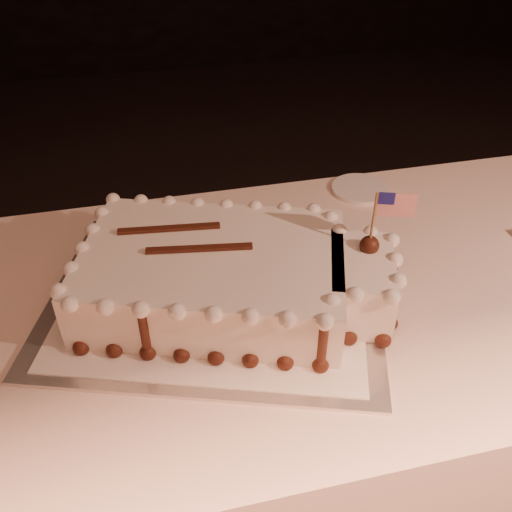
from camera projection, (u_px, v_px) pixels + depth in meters
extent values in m
cube|color=#FFD7C5|center=(317.00, 406.00, 1.34)|extent=(2.40, 0.80, 0.75)
cube|color=beige|center=(215.00, 300.00, 1.07)|extent=(0.73, 0.64, 0.01)
cube|color=white|center=(215.00, 298.00, 1.07)|extent=(0.66, 0.57, 0.00)
cube|color=white|center=(213.00, 275.00, 1.04)|extent=(0.54, 0.44, 0.11)
cube|color=white|center=(360.00, 284.00, 1.02)|extent=(0.16, 0.20, 0.11)
sphere|color=#491D12|center=(81.00, 347.00, 0.96)|extent=(0.03, 0.03, 0.03)
sphere|color=#491D12|center=(114.00, 350.00, 0.95)|extent=(0.03, 0.03, 0.03)
sphere|color=#491D12|center=(148.00, 352.00, 0.95)|extent=(0.03, 0.03, 0.03)
sphere|color=#491D12|center=(182.00, 355.00, 0.95)|extent=(0.03, 0.03, 0.03)
sphere|color=#491D12|center=(216.00, 357.00, 0.94)|extent=(0.03, 0.03, 0.03)
sphere|color=#491D12|center=(250.00, 360.00, 0.94)|extent=(0.03, 0.03, 0.03)
sphere|color=#491D12|center=(285.00, 362.00, 0.93)|extent=(0.03, 0.03, 0.03)
sphere|color=#491D12|center=(320.00, 365.00, 0.93)|extent=(0.03, 0.03, 0.03)
sphere|color=#491D12|center=(327.00, 344.00, 0.96)|extent=(0.03, 0.03, 0.03)
sphere|color=#491D12|center=(349.00, 338.00, 0.98)|extent=(0.03, 0.03, 0.03)
sphere|color=#491D12|center=(383.00, 340.00, 0.97)|extent=(0.03, 0.03, 0.03)
sphere|color=#491D12|center=(390.00, 323.00, 1.00)|extent=(0.03, 0.03, 0.03)
sphere|color=#491D12|center=(387.00, 301.00, 1.05)|extent=(0.03, 0.03, 0.03)
sphere|color=#491D12|center=(385.00, 281.00, 1.10)|extent=(0.03, 0.03, 0.03)
sphere|color=#491D12|center=(364.00, 274.00, 1.11)|extent=(0.03, 0.03, 0.03)
sphere|color=#491D12|center=(335.00, 272.00, 1.12)|extent=(0.03, 0.03, 0.03)
sphere|color=#491D12|center=(327.00, 258.00, 1.15)|extent=(0.03, 0.03, 0.03)
sphere|color=#491D12|center=(311.00, 250.00, 1.17)|extent=(0.03, 0.03, 0.03)
sphere|color=#491D12|center=(283.00, 248.00, 1.18)|extent=(0.03, 0.03, 0.03)
sphere|color=#491D12|center=(255.00, 247.00, 1.18)|extent=(0.03, 0.03, 0.03)
sphere|color=#491D12|center=(228.00, 245.00, 1.19)|extent=(0.03, 0.03, 0.03)
sphere|color=#491D12|center=(201.00, 244.00, 1.19)|extent=(0.03, 0.03, 0.03)
sphere|color=#491D12|center=(174.00, 242.00, 1.20)|extent=(0.03, 0.03, 0.03)
sphere|color=#491D12|center=(147.00, 241.00, 1.20)|extent=(0.03, 0.03, 0.03)
sphere|color=#491D12|center=(120.00, 239.00, 1.20)|extent=(0.03, 0.03, 0.03)
sphere|color=#491D12|center=(110.00, 254.00, 1.16)|extent=(0.03, 0.03, 0.03)
sphere|color=#491D12|center=(101.00, 271.00, 1.12)|extent=(0.03, 0.03, 0.03)
sphere|color=#491D12|center=(92.00, 290.00, 1.07)|extent=(0.03, 0.03, 0.03)
sphere|color=#491D12|center=(82.00, 311.00, 1.03)|extent=(0.03, 0.03, 0.03)
sphere|color=#491D12|center=(71.00, 334.00, 0.98)|extent=(0.03, 0.03, 0.03)
sphere|color=white|center=(70.00, 305.00, 0.90)|extent=(0.03, 0.03, 0.03)
sphere|color=white|center=(105.00, 307.00, 0.90)|extent=(0.03, 0.03, 0.03)
sphere|color=white|center=(141.00, 310.00, 0.89)|extent=(0.03, 0.03, 0.03)
sphere|color=white|center=(177.00, 312.00, 0.89)|extent=(0.03, 0.03, 0.03)
sphere|color=white|center=(213.00, 314.00, 0.88)|extent=(0.03, 0.03, 0.03)
sphere|color=white|center=(250.00, 317.00, 0.88)|extent=(0.03, 0.03, 0.03)
sphere|color=white|center=(287.00, 319.00, 0.87)|extent=(0.03, 0.03, 0.03)
sphere|color=white|center=(325.00, 322.00, 0.87)|extent=(0.03, 0.03, 0.03)
sphere|color=white|center=(332.00, 302.00, 0.90)|extent=(0.03, 0.03, 0.03)
sphere|color=white|center=(355.00, 295.00, 0.92)|extent=(0.03, 0.03, 0.03)
sphere|color=white|center=(391.00, 297.00, 0.91)|extent=(0.03, 0.03, 0.03)
sphere|color=white|center=(398.00, 281.00, 0.95)|extent=(0.03, 0.03, 0.03)
sphere|color=white|center=(395.00, 260.00, 0.99)|extent=(0.03, 0.03, 0.03)
sphere|color=white|center=(392.00, 240.00, 1.04)|extent=(0.03, 0.03, 0.03)
sphere|color=white|center=(370.00, 233.00, 1.05)|extent=(0.03, 0.03, 0.03)
sphere|color=white|center=(339.00, 231.00, 1.06)|extent=(0.03, 0.03, 0.03)
sphere|color=white|center=(331.00, 218.00, 1.09)|extent=(0.03, 0.03, 0.03)
sphere|color=white|center=(314.00, 210.00, 1.11)|extent=(0.03, 0.03, 0.03)
sphere|color=white|center=(284.00, 209.00, 1.12)|extent=(0.03, 0.03, 0.03)
sphere|color=white|center=(255.00, 207.00, 1.12)|extent=(0.03, 0.03, 0.03)
sphere|color=white|center=(226.00, 206.00, 1.13)|extent=(0.03, 0.03, 0.03)
sphere|color=white|center=(198.00, 204.00, 1.13)|extent=(0.03, 0.03, 0.03)
sphere|color=white|center=(169.00, 203.00, 1.14)|extent=(0.03, 0.03, 0.03)
sphere|color=white|center=(141.00, 201.00, 1.14)|extent=(0.03, 0.03, 0.03)
sphere|color=white|center=(113.00, 200.00, 1.14)|extent=(0.03, 0.03, 0.03)
sphere|color=white|center=(102.00, 214.00, 1.10)|extent=(0.03, 0.03, 0.03)
sphere|color=white|center=(93.00, 231.00, 1.06)|extent=(0.03, 0.03, 0.03)
sphere|color=white|center=(82.00, 249.00, 1.01)|extent=(0.03, 0.03, 0.03)
sphere|color=white|center=(71.00, 269.00, 0.97)|extent=(0.03, 0.03, 0.03)
sphere|color=white|center=(59.00, 292.00, 0.92)|extent=(0.03, 0.03, 0.03)
cylinder|color=#491D12|center=(145.00, 333.00, 0.92)|extent=(0.02, 0.02, 0.10)
sphere|color=#491D12|center=(148.00, 351.00, 0.95)|extent=(0.03, 0.03, 0.03)
cylinder|color=#491D12|center=(322.00, 345.00, 0.90)|extent=(0.02, 0.02, 0.10)
sphere|color=#491D12|center=(321.00, 364.00, 0.93)|extent=(0.03, 0.03, 0.03)
cylinder|color=#491D12|center=(391.00, 282.00, 1.02)|extent=(0.02, 0.02, 0.10)
sphere|color=#491D12|center=(387.00, 300.00, 1.05)|extent=(0.03, 0.03, 0.03)
cylinder|color=#491D12|center=(312.00, 232.00, 1.15)|extent=(0.02, 0.02, 0.10)
sphere|color=#491D12|center=(311.00, 249.00, 1.17)|extent=(0.03, 0.03, 0.03)
cylinder|color=#491D12|center=(172.00, 224.00, 1.17)|extent=(0.02, 0.02, 0.10)
sphere|color=#491D12|center=(174.00, 241.00, 1.19)|extent=(0.03, 0.03, 0.03)
cylinder|color=#491D12|center=(87.00, 271.00, 1.05)|extent=(0.02, 0.02, 0.10)
sphere|color=#491D12|center=(92.00, 289.00, 1.07)|extent=(0.03, 0.03, 0.03)
cube|color=#491D12|center=(169.00, 228.00, 1.05)|extent=(0.19, 0.04, 0.01)
cube|color=#491D12|center=(199.00, 248.00, 1.00)|extent=(0.19, 0.04, 0.01)
sphere|color=#491D12|center=(369.00, 245.00, 1.00)|extent=(0.04, 0.04, 0.04)
cylinder|color=#A77147|center=(372.00, 226.00, 0.98)|extent=(0.00, 0.00, 0.13)
cube|color=red|center=(396.00, 205.00, 0.95)|extent=(0.06, 0.02, 0.04)
cube|color=navy|center=(387.00, 198.00, 0.94)|extent=(0.03, 0.01, 0.02)
cylinder|color=white|center=(360.00, 189.00, 1.39)|extent=(0.14, 0.14, 0.01)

